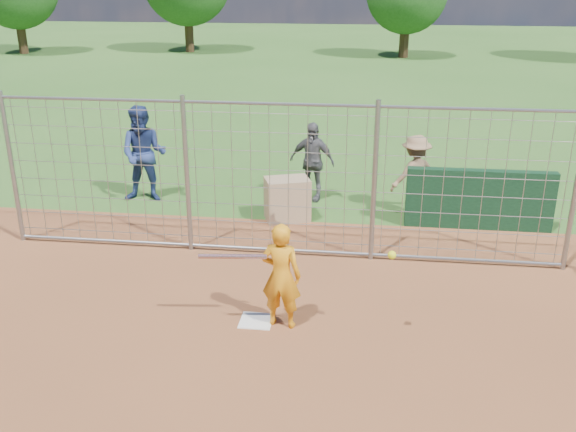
# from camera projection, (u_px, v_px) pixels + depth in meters

# --- Properties ---
(ground) EXTENTS (100.00, 100.00, 0.00)m
(ground) POSITION_uv_depth(u_px,v_px,m) (259.00, 314.00, 8.77)
(ground) COLOR #2D591E
(ground) RESTS_ON ground
(home_plate) EXTENTS (0.43, 0.43, 0.02)m
(home_plate) POSITION_uv_depth(u_px,v_px,m) (256.00, 321.00, 8.58)
(home_plate) COLOR silver
(home_plate) RESTS_ON ground
(dugout_wall) EXTENTS (2.60, 0.20, 1.10)m
(dugout_wall) POSITION_uv_depth(u_px,v_px,m) (479.00, 200.00, 11.49)
(dugout_wall) COLOR #11381E
(dugout_wall) RESTS_ON ground
(batter) EXTENTS (0.57, 0.42, 1.45)m
(batter) POSITION_uv_depth(u_px,v_px,m) (281.00, 276.00, 8.25)
(batter) COLOR orange
(batter) RESTS_ON ground
(bystander_a) EXTENTS (0.99, 0.79, 1.94)m
(bystander_a) POSITION_uv_depth(u_px,v_px,m) (144.00, 154.00, 12.76)
(bystander_a) COLOR navy
(bystander_a) RESTS_ON ground
(bystander_b) EXTENTS (1.01, 0.62, 1.60)m
(bystander_b) POSITION_uv_depth(u_px,v_px,m) (312.00, 161.00, 12.88)
(bystander_b) COLOR #515256
(bystander_b) RESTS_ON ground
(bystander_c) EXTENTS (1.14, 0.99, 1.53)m
(bystander_c) POSITION_uv_depth(u_px,v_px,m) (415.00, 175.00, 12.16)
(bystander_c) COLOR #8A694B
(bystander_c) RESTS_ON ground
(equipment_bin) EXTENTS (0.94, 0.78, 0.80)m
(equipment_bin) POSITION_uv_depth(u_px,v_px,m) (287.00, 199.00, 11.96)
(equipment_bin) COLOR tan
(equipment_bin) RESTS_ON ground
(equipment_in_play) EXTENTS (2.45, 0.16, 0.23)m
(equipment_in_play) POSITION_uv_depth(u_px,v_px,m) (270.00, 256.00, 7.95)
(equipment_in_play) COLOR silver
(equipment_in_play) RESTS_ON ground
(backstop_fence) EXTENTS (9.08, 0.08, 2.60)m
(backstop_fence) POSITION_uv_depth(u_px,v_px,m) (279.00, 182.00, 10.17)
(backstop_fence) COLOR gray
(backstop_fence) RESTS_ON ground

